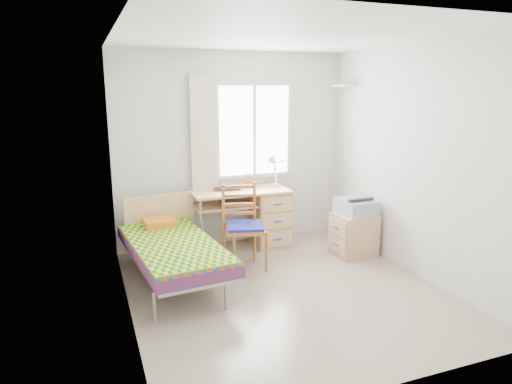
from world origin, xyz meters
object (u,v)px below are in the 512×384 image
desk (264,214)px  cabinet (353,234)px  bed (172,246)px  printer (356,206)px  chair (244,222)px

desk → cabinet: bearing=-37.5°
bed → desk: size_ratio=1.49×
bed → printer: (2.36, -0.02, 0.25)m
bed → desk: (1.40, 0.73, 0.04)m
bed → cabinet: bed is taller
chair → printer: (1.49, -0.09, 0.07)m
chair → desk: bearing=65.7°
bed → cabinet: bearing=-6.7°
chair → cabinet: 1.50m
desk → chair: bearing=-127.0°
cabinet → desk: bearing=140.2°
bed → desk: bed is taller
desk → printer: bearing=-36.2°
desk → cabinet: size_ratio=2.40×
cabinet → printer: 0.37m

